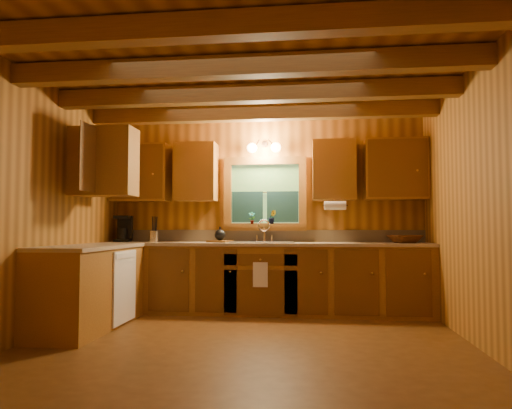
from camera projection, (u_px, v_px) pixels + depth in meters
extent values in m
plane|color=#5A3715|center=(246.00, 345.00, 4.21)|extent=(4.20, 4.20, 0.00)
plane|color=brown|center=(247.00, 70.00, 4.35)|extent=(4.20, 4.20, 0.00)
plane|color=brown|center=(265.00, 212.00, 6.17)|extent=(4.20, 0.00, 4.20)
plane|color=brown|center=(198.00, 188.00, 2.40)|extent=(4.20, 0.00, 4.20)
plane|color=brown|center=(38.00, 207.00, 4.52)|extent=(0.00, 3.80, 3.80)
plane|color=brown|center=(479.00, 204.00, 4.04)|extent=(0.00, 3.80, 3.80)
cube|color=brown|center=(224.00, 26.00, 3.15)|extent=(4.20, 0.14, 0.18)
cube|color=brown|center=(240.00, 67.00, 3.95)|extent=(4.20, 0.14, 0.18)
cube|color=brown|center=(252.00, 94.00, 4.74)|extent=(4.20, 0.14, 0.18)
cube|color=brown|center=(260.00, 113.00, 5.53)|extent=(4.20, 0.14, 0.18)
cube|color=brown|center=(263.00, 279.00, 5.81)|extent=(4.20, 0.62, 0.86)
cube|color=brown|center=(89.00, 289.00, 4.91)|extent=(0.62, 1.60, 0.86)
cube|color=tan|center=(263.00, 244.00, 5.84)|extent=(4.20, 0.66, 0.04)
cube|color=tan|center=(91.00, 247.00, 4.94)|extent=(0.64, 1.60, 0.04)
cube|color=tan|center=(265.00, 236.00, 6.14)|extent=(4.20, 0.02, 0.16)
cube|color=white|center=(125.00, 287.00, 5.08)|extent=(0.02, 0.60, 0.80)
cube|color=brown|center=(141.00, 173.00, 6.22)|extent=(0.78, 0.34, 0.78)
cube|color=brown|center=(196.00, 172.00, 6.13)|extent=(0.55, 0.34, 0.78)
cube|color=brown|center=(334.00, 170.00, 5.92)|extent=(0.55, 0.34, 0.78)
cube|color=brown|center=(395.00, 169.00, 5.83)|extent=(0.78, 0.34, 0.78)
cube|color=brown|center=(88.00, 162.00, 5.20)|extent=(0.34, 1.10, 0.78)
cube|color=brown|center=(265.00, 161.00, 6.16)|extent=(1.12, 0.08, 0.10)
cube|color=brown|center=(265.00, 227.00, 6.12)|extent=(1.12, 0.08, 0.10)
cube|color=brown|center=(228.00, 194.00, 6.20)|extent=(0.10, 0.08, 0.80)
cube|color=brown|center=(303.00, 193.00, 6.08)|extent=(0.10, 0.08, 0.80)
cube|color=#467933|center=(265.00, 194.00, 6.17)|extent=(0.92, 0.01, 0.80)
cube|color=#112E31|center=(247.00, 207.00, 6.17)|extent=(0.42, 0.02, 0.42)
cube|color=#112E31|center=(283.00, 207.00, 6.11)|extent=(0.42, 0.02, 0.42)
cylinder|color=black|center=(265.00, 192.00, 6.15)|extent=(0.92, 0.01, 0.01)
cube|color=brown|center=(265.00, 225.00, 6.08)|extent=(1.06, 0.14, 0.04)
cylinder|color=black|center=(265.00, 144.00, 6.18)|extent=(0.08, 0.03, 0.08)
cylinder|color=black|center=(257.00, 143.00, 6.13)|extent=(0.09, 0.17, 0.08)
cylinder|color=black|center=(272.00, 143.00, 6.10)|extent=(0.09, 0.17, 0.08)
sphere|color=#FFE0A5|center=(252.00, 148.00, 6.07)|extent=(0.13, 0.13, 0.13)
sphere|color=#FFE0A5|center=(276.00, 147.00, 6.03)|extent=(0.13, 0.13, 0.13)
cylinder|color=white|center=(335.00, 205.00, 5.70)|extent=(0.27, 0.11, 0.11)
cube|color=white|center=(260.00, 275.00, 5.50)|extent=(0.18, 0.01, 0.30)
cube|color=silver|center=(263.00, 242.00, 5.85)|extent=(0.82, 0.48, 0.02)
cube|color=#262628|center=(248.00, 247.00, 5.87)|extent=(0.34, 0.40, 0.14)
cube|color=#262628|center=(278.00, 247.00, 5.82)|extent=(0.34, 0.40, 0.14)
cylinder|color=silver|center=(264.00, 234.00, 6.03)|extent=(0.04, 0.04, 0.22)
torus|color=silver|center=(264.00, 225.00, 5.98)|extent=(0.16, 0.02, 0.16)
cube|color=black|center=(123.00, 241.00, 6.13)|extent=(0.20, 0.24, 0.03)
cube|color=black|center=(125.00, 228.00, 6.21)|extent=(0.20, 0.09, 0.33)
cube|color=black|center=(122.00, 217.00, 6.12)|extent=(0.20, 0.22, 0.04)
cylinder|color=black|center=(122.00, 234.00, 6.10)|extent=(0.12, 0.12, 0.14)
cylinder|color=silver|center=(154.00, 237.00, 5.93)|extent=(0.12, 0.12, 0.15)
cylinder|color=black|center=(153.00, 225.00, 5.93)|extent=(0.03, 0.04, 0.22)
cylinder|color=black|center=(154.00, 225.00, 5.94)|extent=(0.01, 0.01, 0.22)
cylinder|color=black|center=(155.00, 225.00, 5.95)|extent=(0.03, 0.04, 0.22)
cylinder|color=black|center=(156.00, 225.00, 5.96)|extent=(0.04, 0.06, 0.22)
cube|color=brown|center=(220.00, 241.00, 5.89)|extent=(0.35, 0.31, 0.03)
sphere|color=black|center=(220.00, 235.00, 5.89)|extent=(0.14, 0.14, 0.14)
cylinder|color=black|center=(220.00, 228.00, 5.90)|extent=(0.02, 0.02, 0.04)
imported|color=#48230C|center=(405.00, 239.00, 5.63)|extent=(0.50, 0.50, 0.10)
imported|color=brown|center=(252.00, 218.00, 6.07)|extent=(0.09, 0.07, 0.17)
imported|color=brown|center=(272.00, 217.00, 6.04)|extent=(0.12, 0.10, 0.19)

